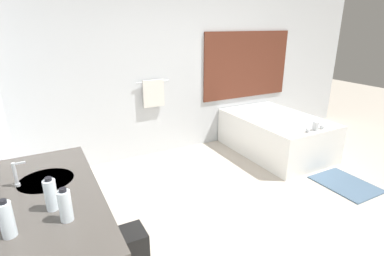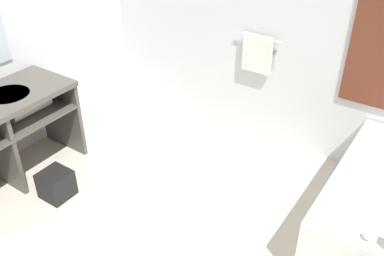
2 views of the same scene
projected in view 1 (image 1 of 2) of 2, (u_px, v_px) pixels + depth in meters
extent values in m
plane|color=beige|center=(262.00, 225.00, 3.05)|extent=(16.00, 16.00, 0.00)
cube|color=silver|center=(169.00, 66.00, 4.46)|extent=(7.40, 0.06, 2.70)
cube|color=brown|center=(247.00, 65.00, 5.08)|extent=(1.70, 0.02, 1.10)
cylinder|color=silver|center=(153.00, 82.00, 4.34)|extent=(0.50, 0.02, 0.02)
cube|color=silver|center=(154.00, 93.00, 4.39)|extent=(0.32, 0.04, 0.40)
cube|color=#4C4742|center=(49.00, 199.00, 2.00)|extent=(0.65, 1.56, 0.05)
cube|color=#4C4742|center=(54.00, 230.00, 2.08)|extent=(0.62, 1.48, 0.02)
cylinder|color=white|center=(47.00, 188.00, 2.20)|extent=(0.39, 0.39, 0.12)
cube|color=#4C4742|center=(58.00, 251.00, 2.14)|extent=(0.60, 0.04, 0.82)
cube|color=#4C4742|center=(50.00, 199.00, 2.77)|extent=(0.60, 0.04, 0.82)
cylinder|color=silver|center=(67.00, 255.00, 1.75)|extent=(0.13, 0.43, 0.13)
cylinder|color=silver|center=(55.00, 192.00, 2.40)|extent=(0.13, 0.43, 0.13)
cylinder|color=silver|center=(18.00, 185.00, 2.10)|extent=(0.04, 0.04, 0.02)
cylinder|color=silver|center=(15.00, 173.00, 2.07)|extent=(0.02, 0.02, 0.16)
cube|color=silver|center=(20.00, 163.00, 2.06)|extent=(0.07, 0.01, 0.01)
cube|color=white|center=(275.00, 134.00, 4.73)|extent=(1.10, 1.63, 0.58)
ellipsoid|color=white|center=(276.00, 126.00, 4.69)|extent=(0.79, 1.18, 0.30)
cube|color=silver|center=(315.00, 126.00, 4.02)|extent=(0.04, 0.07, 0.12)
sphere|color=silver|center=(308.00, 130.00, 3.97)|extent=(0.06, 0.06, 0.06)
sphere|color=silver|center=(322.00, 127.00, 4.09)|extent=(0.06, 0.06, 0.06)
cylinder|color=white|center=(51.00, 195.00, 1.81)|extent=(0.07, 0.07, 0.20)
cylinder|color=black|center=(48.00, 179.00, 1.78)|extent=(0.04, 0.04, 0.02)
cylinder|color=white|center=(7.00, 220.00, 1.58)|extent=(0.07, 0.07, 0.20)
cylinder|color=black|center=(2.00, 202.00, 1.54)|extent=(0.04, 0.04, 0.02)
cylinder|color=white|center=(65.00, 206.00, 1.71)|extent=(0.07, 0.07, 0.19)
cylinder|color=black|center=(63.00, 190.00, 1.68)|extent=(0.04, 0.04, 0.02)
cube|color=black|center=(131.00, 244.00, 2.61)|extent=(0.26, 0.26, 0.26)
cube|color=slate|center=(345.00, 184.00, 3.82)|extent=(0.56, 0.73, 0.02)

